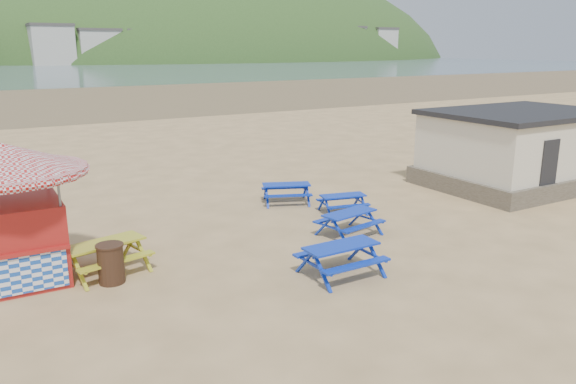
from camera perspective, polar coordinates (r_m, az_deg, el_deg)
ground at (r=18.02m, az=3.69°, el=-3.93°), size 400.00×400.00×0.00m
wet_sand at (r=70.00m, az=-22.81°, el=8.81°), size 400.00×400.00×0.00m
picnic_table_blue_a at (r=19.86m, az=5.59°, el=-1.21°), size 1.81×1.59×0.66m
picnic_table_blue_b at (r=21.01m, az=-0.17°, el=-0.14°), size 2.17×1.98×0.74m
picnic_table_blue_c at (r=24.70m, az=15.52°, el=1.50°), size 1.89×1.65×0.69m
picnic_table_blue_d at (r=14.53m, az=5.40°, el=-6.88°), size 1.98×1.60×0.82m
picnic_table_blue_e at (r=17.55m, az=6.24°, el=-3.21°), size 2.02×1.74×0.75m
picnic_table_yellow at (r=15.37m, az=-18.07°, el=-6.32°), size 2.31×2.01×0.84m
ice_cream_kiosk at (r=15.17m, az=-26.57°, el=-0.37°), size 3.96×3.96×3.50m
litter_bin at (r=14.66m, az=-17.56°, el=-6.92°), size 0.69×0.69×1.01m
amenity_block at (r=25.52m, az=22.37°, el=4.15°), size 7.40×5.40×3.15m
headland_town at (r=263.82m, az=-8.48°, el=11.07°), size 264.00×144.00×108.00m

